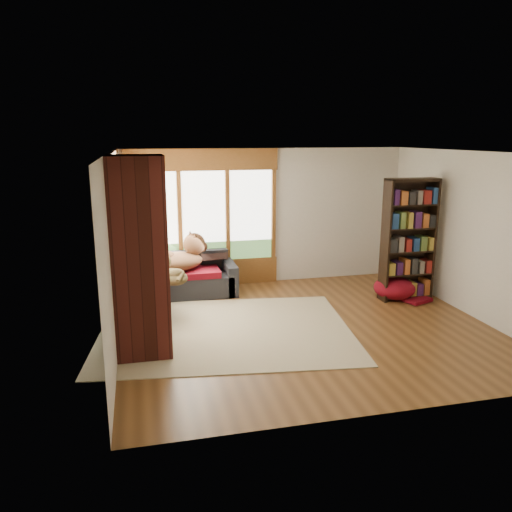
{
  "coord_description": "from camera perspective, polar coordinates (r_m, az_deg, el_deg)",
  "views": [
    {
      "loc": [
        -2.37,
        -6.75,
        2.84
      ],
      "look_at": [
        -0.59,
        0.81,
        0.95
      ],
      "focal_mm": 35.0,
      "sensor_mm": 36.0,
      "label": 1
    }
  ],
  "objects": [
    {
      "name": "area_rug",
      "position": [
        7.51,
        -3.47,
        -8.51
      ],
      "size": [
        4.0,
        3.25,
        0.01
      ],
      "primitive_type": "cube",
      "rotation": [
        0.0,
        0.0,
        -0.12
      ],
      "color": "beige",
      "rests_on": "ground"
    },
    {
      "name": "wall_right",
      "position": [
        8.61,
        23.56,
        2.23
      ],
      "size": [
        0.04,
        5.0,
        2.6
      ],
      "primitive_type": "cube",
      "color": "silver",
      "rests_on": "ground"
    },
    {
      "name": "throw_pillows",
      "position": [
        8.76,
        -9.57,
        -0.03
      ],
      "size": [
        1.98,
        1.68,
        0.45
      ],
      "color": "black",
      "rests_on": "sectional_sofa"
    },
    {
      "name": "pouf",
      "position": [
        9.2,
        15.54,
        -3.46
      ],
      "size": [
        0.81,
        0.81,
        0.39
      ],
      "primitive_type": "ellipsoid",
      "rotation": [
        0.0,
        0.0,
        -0.12
      ],
      "color": "maroon",
      "rests_on": "area_rug"
    },
    {
      "name": "brick_chimney",
      "position": [
        6.58,
        -13.13,
        -0.22
      ],
      "size": [
        0.7,
        0.7,
        2.6
      ],
      "primitive_type": "cube",
      "color": "#471914",
      "rests_on": "ground"
    },
    {
      "name": "windows_left",
      "position": [
        8.09,
        -15.5,
        2.57
      ],
      "size": [
        0.1,
        2.62,
        1.9
      ],
      "color": "brown",
      "rests_on": "wall_left"
    },
    {
      "name": "dog_tan",
      "position": [
        8.9,
        -8.65,
        0.4
      ],
      "size": [
        1.14,
        0.87,
        0.56
      ],
      "rotation": [
        0.0,
        0.0,
        0.27
      ],
      "color": "brown",
      "rests_on": "sectional_sofa"
    },
    {
      "name": "dog_brindle",
      "position": [
        8.16,
        -9.95,
        -1.43
      ],
      "size": [
        0.73,
        0.84,
        0.41
      ],
      "rotation": [
        0.0,
        0.0,
        2.03
      ],
      "color": "#3D2F18",
      "rests_on": "sectional_sofa"
    },
    {
      "name": "wall_left",
      "position": [
        6.93,
        -16.04,
        0.3
      ],
      "size": [
        0.04,
        5.0,
        2.6
      ],
      "primitive_type": "cube",
      "color": "silver",
      "rests_on": "ground"
    },
    {
      "name": "wall_front",
      "position": [
        5.1,
        15.22,
        -4.38
      ],
      "size": [
        5.5,
        0.04,
        2.6
      ],
      "primitive_type": "cube",
      "color": "silver",
      "rests_on": "ground"
    },
    {
      "name": "windows_back",
      "position": [
        9.41,
        -5.95,
        4.49
      ],
      "size": [
        2.82,
        0.1,
        1.9
      ],
      "color": "brown",
      "rests_on": "wall_back"
    },
    {
      "name": "floor",
      "position": [
        7.69,
        5.74,
        -8.05
      ],
      "size": [
        5.5,
        5.5,
        0.0
      ],
      "primitive_type": "plane",
      "color": "brown",
      "rests_on": "ground"
    },
    {
      "name": "ceiling",
      "position": [
        7.15,
        6.24,
        11.68
      ],
      "size": [
        5.5,
        5.5,
        0.0
      ],
      "primitive_type": "plane",
      "color": "white"
    },
    {
      "name": "wall_back",
      "position": [
        9.67,
        1.12,
        4.51
      ],
      "size": [
        5.5,
        0.04,
        2.6
      ],
      "primitive_type": "cube",
      "color": "silver",
      "rests_on": "ground"
    },
    {
      "name": "roller_blind",
      "position": [
        8.85,
        -15.3,
        6.12
      ],
      "size": [
        0.03,
        0.72,
        0.9
      ],
      "primitive_type": "cube",
      "color": "#6E7F52",
      "rests_on": "wall_left"
    },
    {
      "name": "bookshelf",
      "position": [
        9.03,
        17.04,
        1.75
      ],
      "size": [
        0.91,
        0.3,
        2.13
      ],
      "color": "black",
      "rests_on": "ground"
    },
    {
      "name": "sectional_sofa",
      "position": [
        8.83,
        -9.99,
        -3.24
      ],
      "size": [
        2.2,
        2.2,
        0.8
      ],
      "rotation": [
        0.0,
        0.0,
        -0.05
      ],
      "color": "black",
      "rests_on": "ground"
    }
  ]
}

